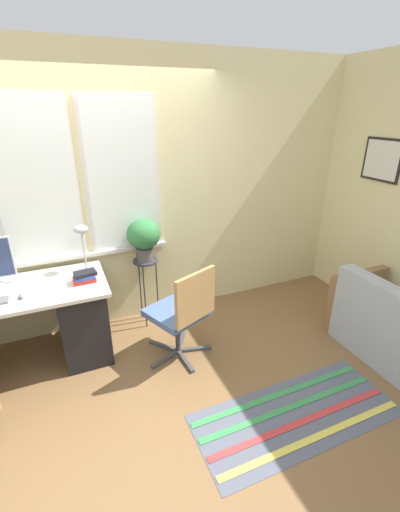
{
  "coord_description": "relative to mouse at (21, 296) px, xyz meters",
  "views": [
    {
      "loc": [
        -0.32,
        -2.55,
        2.17
      ],
      "look_at": [
        0.84,
        0.18,
        0.88
      ],
      "focal_mm": 24.0,
      "sensor_mm": 36.0,
      "label": 1
    }
  ],
  "objects": [
    {
      "name": "wall_right_with_picture",
      "position": [
        3.57,
        -0.21,
        0.57
      ],
      "size": [
        0.08,
        9.0,
        2.7
      ],
      "color": "beige",
      "rests_on": "ground_plane"
    },
    {
      "name": "potted_plant",
      "position": [
        1.12,
        0.39,
        0.22
      ],
      "size": [
        0.33,
        0.33,
        0.43
      ],
      "color": "#514C47",
      "rests_on": "plant_stand"
    },
    {
      "name": "mouse",
      "position": [
        0.0,
        0.0,
        0.0
      ],
      "size": [
        0.04,
        0.07,
        0.04
      ],
      "color": "slate",
      "rests_on": "desk"
    },
    {
      "name": "ground_plane",
      "position": [
        0.71,
        -0.21,
        -0.78
      ],
      "size": [
        14.0,
        14.0,
        0.0
      ],
      "primitive_type": "plane",
      "color": "brown"
    },
    {
      "name": "office_chair_swivel",
      "position": [
        1.26,
        -0.31,
        -0.28
      ],
      "size": [
        0.63,
        0.63,
        0.93
      ],
      "rotation": [
        0.0,
        0.0,
        3.54
      ],
      "color": "#47474C",
      "rests_on": "ground_plane"
    },
    {
      "name": "desk",
      "position": [
        -0.18,
        0.15,
        -0.38
      ],
      "size": [
        1.72,
        0.73,
        0.76
      ],
      "color": "beige",
      "rests_on": "ground_plane"
    },
    {
      "name": "desk_lamp",
      "position": [
        0.54,
        0.34,
        0.3
      ],
      "size": [
        0.16,
        0.16,
        0.44
      ],
      "color": "#ADADB2",
      "rests_on": "desk"
    },
    {
      "name": "plant_stand",
      "position": [
        1.12,
        0.39,
        -0.14
      ],
      "size": [
        0.25,
        0.25,
        0.74
      ],
      "color": "#333338",
      "rests_on": "ground_plane"
    },
    {
      "name": "floor_rug_striped",
      "position": [
        1.82,
        -1.29,
        -0.77
      ],
      "size": [
        1.6,
        0.66,
        0.01
      ],
      "color": "#565B6B",
      "rests_on": "ground_plane"
    },
    {
      "name": "wall_back_with_window",
      "position": [
        0.7,
        0.59,
        0.58
      ],
      "size": [
        9.0,
        0.12,
        2.7
      ],
      "color": "beige",
      "rests_on": "ground_plane"
    },
    {
      "name": "book_stack",
      "position": [
        0.5,
        0.09,
        0.03
      ],
      "size": [
        0.21,
        0.15,
        0.1
      ],
      "color": "red",
      "rests_on": "desk"
    }
  ]
}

